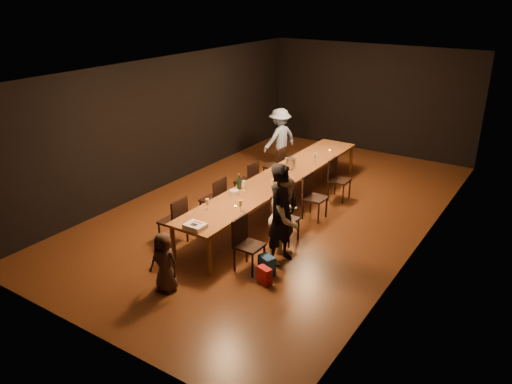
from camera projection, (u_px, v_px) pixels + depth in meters
The scene contains 30 objects.
ground at pixel (279, 209), 10.75m from camera, with size 10.00×10.00×0.00m, color #452111.
room_shell at pixel (281, 114), 9.95m from camera, with size 6.04×10.04×3.02m.
table at pixel (279, 178), 10.48m from camera, with size 0.90×6.00×0.75m.
chair_right_0 at pixel (249, 245), 8.29m from camera, with size 0.42×0.42×0.93m, color black, non-canonical shape.
chair_right_1 at pixel (286, 219), 9.21m from camera, with size 0.42×0.42×0.93m, color black, non-canonical shape.
chair_right_2 at pixel (315, 197), 10.14m from camera, with size 0.42×0.42×0.93m, color black, non-canonical shape.
chair_right_3 at pixel (340, 180), 11.07m from camera, with size 0.42×0.42×0.93m, color black, non-canonical shape.
chair_left_0 at pixel (173, 221), 9.15m from camera, with size 0.42×0.42×0.93m, color black, non-canonical shape.
chair_left_1 at pixel (213, 199), 10.07m from camera, with size 0.42×0.42×0.93m, color black, non-canonical shape.
chair_left_2 at pixel (246, 181), 11.00m from camera, with size 0.42×0.42×0.93m, color black, non-canonical shape.
chair_left_3 at pixel (274, 166), 11.93m from camera, with size 0.42×0.42×0.93m, color black, non-canonical shape.
woman_birthday at pixel (282, 214), 8.39m from camera, with size 0.65×0.43×1.79m, color black.
woman_tan at pixel (286, 218), 8.54m from camera, with size 0.75×0.58×1.54m, color beige.
man_blue at pixel (280, 138), 12.94m from camera, with size 1.01×0.58×1.56m, color #98B7EA.
child at pixel (164, 262), 7.71m from camera, with size 0.48×0.32×0.99m, color #3F2A23.
gift_bag_red at pixel (265, 275), 8.02m from camera, with size 0.24×0.13×0.29m, color red.
gift_bag_blue at pixel (267, 265), 8.26m from camera, with size 0.27×0.18×0.34m, color #24589D.
birthday_cake at pixel (195, 226), 8.22m from camera, with size 0.34×0.27×0.08m.
plate_stack at pixel (234, 193), 9.51m from camera, with size 0.18×0.18×0.10m, color silver.
champagne_bottle at pixel (239, 181), 9.74m from camera, with size 0.08×0.08×0.33m, color black, non-canonical shape.
ice_bucket at pixel (291, 163), 10.89m from camera, with size 0.21×0.21×0.23m, color #B2B1B6.
wineglass_0 at pixel (207, 204), 8.88m from camera, with size 0.06×0.06×0.21m, color beige, non-canonical shape.
wineglass_1 at pixel (240, 206), 8.81m from camera, with size 0.06×0.06×0.21m, color beige, non-canonical shape.
wineglass_2 at pixel (244, 186), 9.69m from camera, with size 0.06×0.06×0.21m, color silver, non-canonical shape.
wineglass_3 at pixel (273, 184), 9.77m from camera, with size 0.06×0.06×0.21m, color beige, non-canonical shape.
wineglass_4 at pixel (287, 162), 10.98m from camera, with size 0.06×0.06×0.21m, color silver, non-canonical shape.
wineglass_5 at pixel (315, 157), 11.29m from camera, with size 0.06×0.06×0.21m, color silver, non-canonical shape.
tealight_near at pixel (235, 207), 8.98m from camera, with size 0.05×0.05×0.03m, color #B2B7B2.
tealight_mid at pixel (281, 180), 10.22m from camera, with size 0.05×0.05×0.03m, color #B2B7B2.
tealight_far at pixel (330, 151), 12.02m from camera, with size 0.05×0.05×0.03m, color #B2B7B2.
Camera 1 is at (4.94, -8.46, 4.46)m, focal length 35.00 mm.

